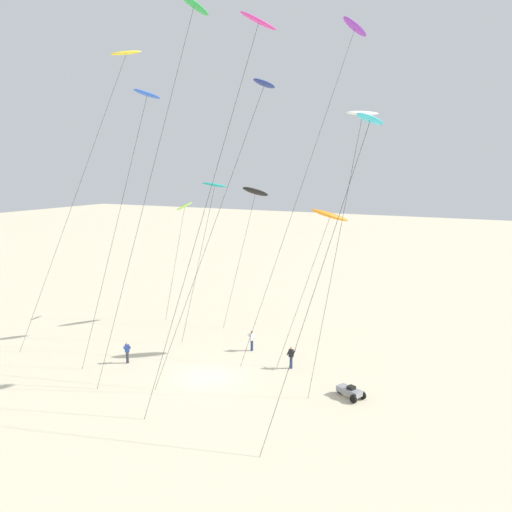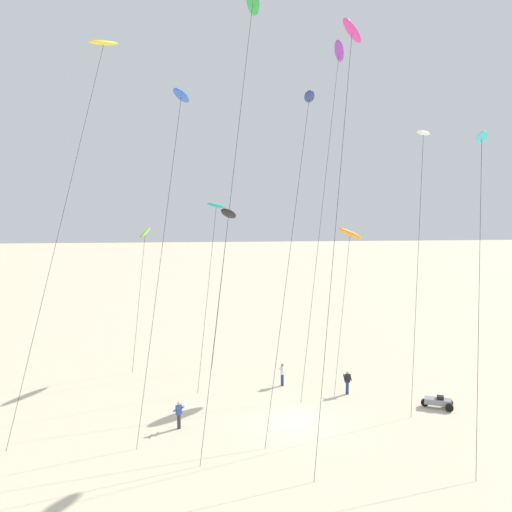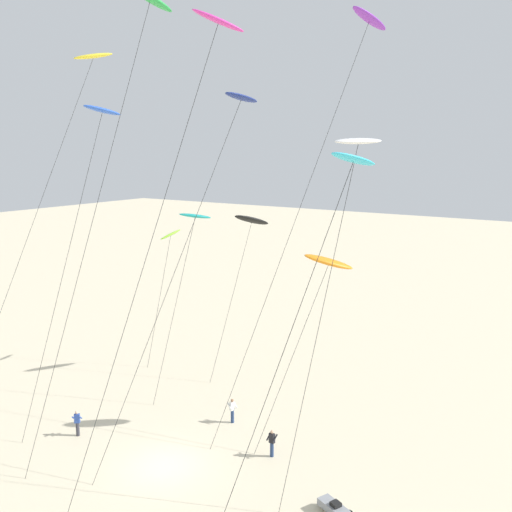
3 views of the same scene
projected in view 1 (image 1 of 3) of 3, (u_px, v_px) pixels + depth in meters
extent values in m
plane|color=beige|center=(208.00, 377.00, 37.85)|extent=(260.00, 260.00, 0.00)
ellipsoid|color=purple|center=(355.00, 27.00, 42.88)|extent=(1.71, 3.21, 1.44)
cylinder|color=#262626|center=(300.00, 191.00, 41.39)|extent=(4.83, 10.81, 25.78)
ellipsoid|color=orange|center=(330.00, 215.00, 41.12)|extent=(2.98, 2.94, 1.44)
cylinder|color=#262626|center=(304.00, 291.00, 40.39)|extent=(2.22, 4.96, 10.93)
ellipsoid|color=#D8339E|center=(259.00, 21.00, 33.00)|extent=(2.06, 2.52, 1.09)
cylinder|color=#262626|center=(203.00, 216.00, 32.28)|extent=(3.59, 8.04, 23.62)
ellipsoid|color=#33BFE0|center=(370.00, 119.00, 29.46)|extent=(1.53, 2.37, 0.83)
cylinder|color=#262626|center=(317.00, 283.00, 28.47)|extent=(3.25, 7.27, 17.32)
ellipsoid|color=teal|center=(215.00, 185.00, 45.19)|extent=(1.80, 2.36, 0.66)
cylinder|color=#262626|center=(198.00, 264.00, 45.19)|extent=(1.50, 3.32, 13.14)
ellipsoid|color=navy|center=(264.00, 84.00, 38.13)|extent=(1.13, 2.56, 0.68)
cylinder|color=#262626|center=(211.00, 232.00, 36.91)|extent=(3.90, 8.74, 20.57)
ellipsoid|color=black|center=(256.00, 192.00, 49.64)|extent=(1.99, 3.22, 1.45)
cylinder|color=#262626|center=(239.00, 260.00, 49.50)|extent=(1.60, 3.56, 12.32)
ellipsoid|color=blue|center=(147.00, 94.00, 39.75)|extent=(1.28, 2.53, 0.75)
cylinder|color=#262626|center=(115.00, 231.00, 39.56)|extent=(2.50, 5.59, 20.04)
ellipsoid|color=green|center=(194.00, 4.00, 36.64)|extent=(1.27, 3.16, 1.21)
cylinder|color=#262626|center=(146.00, 195.00, 36.24)|extent=(3.40, 7.60, 25.70)
ellipsoid|color=#8CD833|center=(185.00, 206.00, 51.45)|extent=(1.02, 2.11, 0.99)
cylinder|color=#262626|center=(175.00, 264.00, 51.62)|extent=(1.02, 2.25, 10.89)
ellipsoid|color=yellow|center=(126.00, 53.00, 45.18)|extent=(2.21, 2.81, 0.79)
cylinder|color=#262626|center=(74.00, 199.00, 44.02)|extent=(4.23, 9.46, 24.20)
ellipsoid|color=white|center=(363.00, 113.00, 34.12)|extent=(2.07, 2.69, 0.43)
cylinder|color=#262626|center=(335.00, 257.00, 34.26)|extent=(1.86, 4.14, 18.07)
cylinder|color=navy|center=(252.00, 345.00, 43.19)|extent=(0.22, 0.22, 0.88)
cube|color=white|center=(252.00, 337.00, 43.07)|extent=(0.31, 0.39, 0.58)
sphere|color=#9E7051|center=(252.00, 332.00, 43.00)|extent=(0.20, 0.20, 0.20)
cylinder|color=white|center=(254.00, 336.00, 43.20)|extent=(0.50, 0.27, 0.39)
cylinder|color=white|center=(250.00, 337.00, 42.91)|extent=(0.50, 0.27, 0.39)
cylinder|color=navy|center=(291.00, 363.00, 39.41)|extent=(0.22, 0.22, 0.88)
cube|color=black|center=(291.00, 353.00, 39.29)|extent=(0.34, 0.21, 0.58)
sphere|color=tan|center=(291.00, 348.00, 39.22)|extent=(0.20, 0.20, 0.20)
cylinder|color=black|center=(294.00, 353.00, 39.18)|extent=(0.10, 0.50, 0.39)
cylinder|color=black|center=(288.00, 352.00, 39.38)|extent=(0.10, 0.50, 0.39)
cylinder|color=#33333D|center=(127.00, 357.00, 40.47)|extent=(0.22, 0.22, 0.88)
cube|color=#2D4CA5|center=(127.00, 348.00, 40.35)|extent=(0.39, 0.37, 0.58)
sphere|color=beige|center=(127.00, 343.00, 40.28)|extent=(0.20, 0.20, 0.20)
cylinder|color=#2D4CA5|center=(124.00, 348.00, 40.30)|extent=(0.38, 0.45, 0.39)
cylinder|color=#2D4CA5|center=(130.00, 347.00, 40.38)|extent=(0.38, 0.45, 0.39)
cube|color=gray|center=(349.00, 391.00, 34.47)|extent=(1.84, 1.32, 0.36)
cube|color=black|center=(351.00, 388.00, 34.31)|extent=(0.58, 0.58, 0.20)
cylinder|color=black|center=(340.00, 389.00, 35.11)|extent=(0.52, 0.32, 0.52)
cylinder|color=black|center=(353.00, 399.00, 33.66)|extent=(0.52, 0.32, 0.52)
cylinder|color=black|center=(363.00, 395.00, 34.24)|extent=(0.52, 0.32, 0.52)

